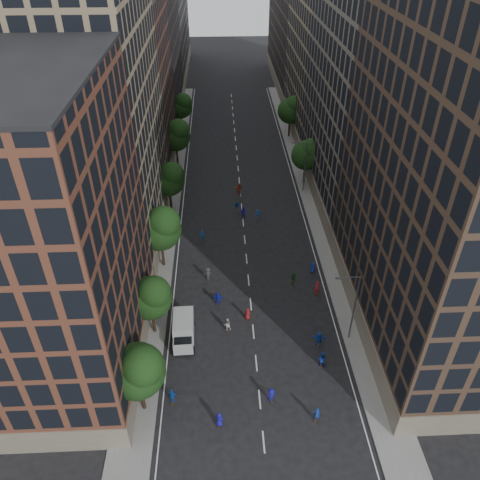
% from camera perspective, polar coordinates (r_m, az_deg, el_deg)
% --- Properties ---
extents(ground, '(240.00, 240.00, 0.00)m').
position_cam_1_polar(ground, '(74.96, 0.23, 3.84)').
color(ground, black).
rests_on(ground, ground).
extents(sidewalk_left, '(4.00, 105.00, 0.15)m').
position_cam_1_polar(sidewalk_left, '(81.78, -8.52, 6.42)').
color(sidewalk_left, slate).
rests_on(sidewalk_left, ground).
extents(sidewalk_right, '(4.00, 105.00, 0.15)m').
position_cam_1_polar(sidewalk_right, '(82.72, 8.36, 6.79)').
color(sidewalk_right, slate).
rests_on(sidewalk_right, ground).
extents(bldg_left_a, '(14.00, 22.00, 30.00)m').
position_cam_1_polar(bldg_left_a, '(45.26, -22.53, -0.32)').
color(bldg_left_a, brown).
rests_on(bldg_left_a, ground).
extents(bldg_left_b, '(14.00, 26.00, 34.00)m').
position_cam_1_polar(bldg_left_b, '(64.71, -17.07, 13.75)').
color(bldg_left_b, '#7F6E53').
rests_on(bldg_left_b, ground).
extents(bldg_left_c, '(14.00, 20.00, 28.00)m').
position_cam_1_polar(bldg_left_c, '(86.91, -13.63, 17.67)').
color(bldg_left_c, brown).
rests_on(bldg_left_c, ground).
extents(bldg_left_d, '(14.00, 28.00, 32.00)m').
position_cam_1_polar(bldg_left_d, '(109.29, -11.79, 22.61)').
color(bldg_left_d, '#2C201D').
rests_on(bldg_left_d, ground).
extents(bldg_left_e, '(14.00, 40.00, 26.00)m').
position_cam_1_polar(bldg_left_e, '(142.93, -9.83, 24.57)').
color(bldg_left_e, '#5C564C').
rests_on(bldg_left_e, ground).
extents(bldg_right_a, '(14.00, 30.00, 36.00)m').
position_cam_1_polar(bldg_right_a, '(49.47, 24.56, 6.43)').
color(bldg_right_a, '#422F23').
rests_on(bldg_right_a, ground).
extents(bldg_right_b, '(14.00, 28.00, 33.00)m').
position_cam_1_polar(bldg_right_b, '(74.77, 15.45, 16.52)').
color(bldg_right_b, '#5C564C').
rests_on(bldg_right_b, ground).
extents(bldg_right_c, '(14.00, 26.00, 35.00)m').
position_cam_1_polar(bldg_right_c, '(99.61, 11.17, 22.32)').
color(bldg_right_c, '#7F6E53').
rests_on(bldg_right_c, ground).
extents(bldg_right_d, '(14.00, 40.00, 30.00)m').
position_cam_1_polar(bldg_right_d, '(131.78, 7.84, 24.70)').
color(bldg_right_d, '#422F23').
rests_on(bldg_right_d, ground).
extents(tree_left_0, '(5.20, 5.20, 8.83)m').
position_cam_1_polar(tree_left_0, '(44.10, -12.25, -15.19)').
color(tree_left_0, black).
rests_on(tree_left_0, ground).
extents(tree_left_1, '(4.80, 4.80, 8.21)m').
position_cam_1_polar(tree_left_1, '(51.19, -10.78, -6.77)').
color(tree_left_1, black).
rests_on(tree_left_1, ground).
extents(tree_left_2, '(5.60, 5.60, 9.45)m').
position_cam_1_polar(tree_left_2, '(60.04, -9.62, 1.54)').
color(tree_left_2, black).
rests_on(tree_left_2, ground).
extents(tree_left_3, '(5.00, 5.00, 8.58)m').
position_cam_1_polar(tree_left_3, '(72.27, -8.59, 7.44)').
color(tree_left_3, black).
rests_on(tree_left_3, ground).
extents(tree_left_4, '(5.40, 5.40, 9.08)m').
position_cam_1_polar(tree_left_4, '(86.52, -7.77, 12.63)').
color(tree_left_4, black).
rests_on(tree_left_4, ground).
extents(tree_left_5, '(4.80, 4.80, 8.33)m').
position_cam_1_polar(tree_left_5, '(101.56, -7.17, 15.97)').
color(tree_left_5, black).
rests_on(tree_left_5, ground).
extents(tree_right_a, '(5.00, 5.00, 8.39)m').
position_cam_1_polar(tree_right_a, '(80.41, 8.22, 10.38)').
color(tree_right_a, black).
rests_on(tree_right_a, ground).
extents(tree_right_b, '(5.20, 5.20, 8.83)m').
position_cam_1_polar(tree_right_b, '(98.48, 6.29, 15.56)').
color(tree_right_b, black).
rests_on(tree_right_b, ground).
extents(streetlamp_near, '(2.64, 0.22, 9.06)m').
position_cam_1_polar(streetlamp_near, '(51.34, 13.58, -7.67)').
color(streetlamp_near, '#595B60').
rests_on(streetlamp_near, ground).
extents(streetlamp_far, '(2.64, 0.22, 9.06)m').
position_cam_1_polar(streetlamp_far, '(77.91, 7.79, 9.17)').
color(streetlamp_far, '#595B60').
rests_on(streetlamp_far, ground).
extents(cargo_van, '(2.51, 5.14, 2.70)m').
position_cam_1_polar(cargo_van, '(52.90, -6.90, -10.83)').
color(cargo_van, '#B5B5B7').
rests_on(cargo_van, ground).
extents(skater_0, '(0.95, 0.77, 1.68)m').
position_cam_1_polar(skater_0, '(46.40, -2.54, -21.04)').
color(skater_0, '#181296').
rests_on(skater_0, ground).
extents(skater_1, '(0.72, 0.60, 1.69)m').
position_cam_1_polar(skater_1, '(47.20, 9.31, -20.24)').
color(skater_1, navy).
rests_on(skater_1, ground).
extents(skater_2, '(1.03, 0.88, 1.84)m').
position_cam_1_polar(skater_2, '(51.19, 9.92, -14.12)').
color(skater_2, '#1431A7').
rests_on(skater_2, ground).
extents(skater_3, '(1.17, 0.83, 1.64)m').
position_cam_1_polar(skater_3, '(47.98, 3.82, -18.37)').
color(skater_3, '#141298').
rests_on(skater_3, ground).
extents(skater_4, '(1.12, 0.66, 1.79)m').
position_cam_1_polar(skater_4, '(48.17, -8.25, -18.34)').
color(skater_4, '#144CA8').
rests_on(skater_4, ground).
extents(skater_5, '(1.73, 0.89, 1.78)m').
position_cam_1_polar(skater_5, '(53.07, 9.60, -11.81)').
color(skater_5, '#153EAF').
rests_on(skater_5, ground).
extents(skater_6, '(0.87, 0.73, 1.52)m').
position_cam_1_polar(skater_6, '(55.20, 0.92, -9.01)').
color(skater_6, maroon).
rests_on(skater_6, ground).
extents(skater_7, '(0.83, 0.69, 1.93)m').
position_cam_1_polar(skater_7, '(59.01, 9.33, -5.77)').
color(skater_7, maroon).
rests_on(skater_7, ground).
extents(skater_8, '(0.93, 0.79, 1.70)m').
position_cam_1_polar(skater_8, '(53.88, -1.55, -10.30)').
color(skater_8, '#B7B6B2').
rests_on(skater_8, ground).
extents(skater_9, '(1.18, 0.71, 1.79)m').
position_cam_1_polar(skater_9, '(60.49, -3.92, -4.16)').
color(skater_9, '#37383C').
rests_on(skater_9, ground).
extents(skater_10, '(1.02, 0.74, 1.61)m').
position_cam_1_polar(skater_10, '(60.25, 6.56, -4.65)').
color(skater_10, '#1A591F').
rests_on(skater_10, ground).
extents(skater_11, '(1.63, 0.80, 1.69)m').
position_cam_1_polar(skater_11, '(57.01, -2.74, -7.16)').
color(skater_11, '#1720BE').
rests_on(skater_11, ground).
extents(skater_12, '(0.90, 0.73, 1.59)m').
position_cam_1_polar(skater_12, '(62.22, 8.84, -3.37)').
color(skater_12, navy).
rests_on(skater_12, ground).
extents(skater_13, '(0.63, 0.42, 1.68)m').
position_cam_1_polar(skater_13, '(67.45, -4.61, 0.52)').
color(skater_13, blue).
rests_on(skater_13, ground).
extents(skater_14, '(1.05, 0.90, 1.89)m').
position_cam_1_polar(skater_14, '(72.29, 0.36, 3.41)').
color(skater_14, '#1714A8').
rests_on(skater_14, ground).
extents(skater_15, '(1.05, 0.69, 1.53)m').
position_cam_1_polar(skater_15, '(72.10, 2.18, 3.11)').
color(skater_15, '#124193').
rests_on(skater_15, ground).
extents(skater_16, '(0.99, 0.49, 1.62)m').
position_cam_1_polar(skater_16, '(74.02, -0.38, 4.13)').
color(skater_16, '#1651B5').
rests_on(skater_16, ground).
extents(skater_17, '(1.83, 1.10, 1.88)m').
position_cam_1_polar(skater_17, '(78.60, -0.12, 6.27)').
color(skater_17, '#A73C1B').
rests_on(skater_17, ground).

